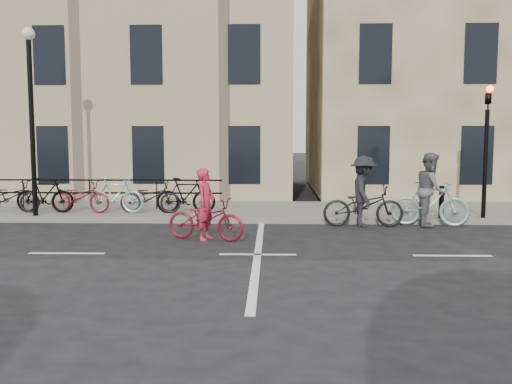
{
  "coord_description": "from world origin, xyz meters",
  "views": [
    {
      "loc": [
        0.31,
        -11.6,
        2.52
      ],
      "look_at": [
        -0.09,
        1.99,
        1.1
      ],
      "focal_mm": 40.0,
      "sensor_mm": 36.0,
      "label": 1
    }
  ],
  "objects_px": {
    "traffic_light": "(487,135)",
    "lamp_post": "(31,98)",
    "cyclist_dark": "(363,199)",
    "cyclist_pink": "(206,215)",
    "cyclist_grey": "(430,196)"
  },
  "relations": [
    {
      "from": "cyclist_pink",
      "to": "traffic_light",
      "type": "bearing_deg",
      "value": -53.08
    },
    {
      "from": "traffic_light",
      "to": "cyclist_dark",
      "type": "relative_size",
      "value": 1.81
    },
    {
      "from": "cyclist_pink",
      "to": "cyclist_grey",
      "type": "relative_size",
      "value": 0.94
    },
    {
      "from": "cyclist_grey",
      "to": "cyclist_dark",
      "type": "relative_size",
      "value": 0.99
    },
    {
      "from": "cyclist_grey",
      "to": "cyclist_pink",
      "type": "bearing_deg",
      "value": 121.47
    },
    {
      "from": "lamp_post",
      "to": "cyclist_grey",
      "type": "height_order",
      "value": "lamp_post"
    },
    {
      "from": "traffic_light",
      "to": "cyclist_pink",
      "type": "xyz_separation_m",
      "value": [
        -7.47,
        -2.72,
        -1.87
      ]
    },
    {
      "from": "lamp_post",
      "to": "cyclist_grey",
      "type": "relative_size",
      "value": 2.48
    },
    {
      "from": "traffic_light",
      "to": "lamp_post",
      "type": "height_order",
      "value": "lamp_post"
    },
    {
      "from": "lamp_post",
      "to": "cyclist_grey",
      "type": "bearing_deg",
      "value": -3.1
    },
    {
      "from": "lamp_post",
      "to": "cyclist_pink",
      "type": "height_order",
      "value": "lamp_post"
    },
    {
      "from": "traffic_light",
      "to": "cyclist_pink",
      "type": "distance_m",
      "value": 8.16
    },
    {
      "from": "lamp_post",
      "to": "cyclist_dark",
      "type": "xyz_separation_m",
      "value": [
        9.24,
        -0.74,
        -2.74
      ]
    },
    {
      "from": "lamp_post",
      "to": "cyclist_grey",
      "type": "distance_m",
      "value": 11.41
    },
    {
      "from": "cyclist_pink",
      "to": "cyclist_grey",
      "type": "xyz_separation_m",
      "value": [
        5.83,
        2.18,
        0.22
      ]
    }
  ]
}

